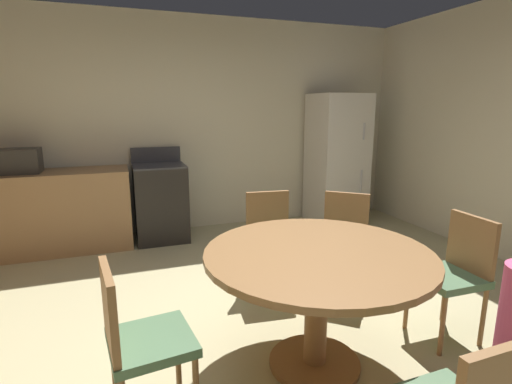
# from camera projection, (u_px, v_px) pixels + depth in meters

# --- Properties ---
(ground_plane) EXTENTS (14.00, 14.00, 0.00)m
(ground_plane) POSITION_uv_depth(u_px,v_px,m) (267.00, 339.00, 2.73)
(ground_plane) COLOR tan
(wall_back) EXTENTS (6.09, 0.12, 2.70)m
(wall_back) POSITION_uv_depth(u_px,v_px,m) (189.00, 126.00, 5.03)
(wall_back) COLOR beige
(wall_back) RESTS_ON ground
(kitchen_counter) EXTENTS (1.95, 0.60, 0.90)m
(kitchen_counter) POSITION_uv_depth(u_px,v_px,m) (38.00, 213.00, 4.27)
(kitchen_counter) COLOR #9E754C
(kitchen_counter) RESTS_ON ground
(oven_range) EXTENTS (0.60, 0.60, 1.10)m
(oven_range) POSITION_uv_depth(u_px,v_px,m) (161.00, 202.00, 4.71)
(oven_range) COLOR black
(oven_range) RESTS_ON ground
(refrigerator) EXTENTS (0.68, 0.68, 1.76)m
(refrigerator) POSITION_uv_depth(u_px,v_px,m) (337.00, 159.00, 5.35)
(refrigerator) COLOR silver
(refrigerator) RESTS_ON ground
(microwave) EXTENTS (0.44, 0.32, 0.26)m
(microwave) POSITION_uv_depth(u_px,v_px,m) (17.00, 161.00, 4.11)
(microwave) COLOR #2D2B28
(microwave) RESTS_ON kitchen_counter
(dining_table) EXTENTS (1.36, 1.36, 0.76)m
(dining_table) POSITION_uv_depth(u_px,v_px,m) (317.00, 274.00, 2.33)
(dining_table) COLOR olive
(dining_table) RESTS_ON ground
(chair_northeast) EXTENTS (0.56, 0.56, 0.87)m
(chair_northeast) POSITION_uv_depth(u_px,v_px,m) (343.00, 237.00, 3.32)
(chair_northeast) COLOR olive
(chair_northeast) RESTS_ON ground
(chair_west) EXTENTS (0.44, 0.44, 0.87)m
(chair_west) POSITION_uv_depth(u_px,v_px,m) (137.00, 336.00, 1.90)
(chair_west) COLOR olive
(chair_west) RESTS_ON ground
(chair_north) EXTENTS (0.44, 0.44, 0.87)m
(chair_north) POSITION_uv_depth(u_px,v_px,m) (271.00, 236.00, 3.36)
(chair_north) COLOR olive
(chair_north) RESTS_ON ground
(chair_east) EXTENTS (0.41, 0.41, 0.87)m
(chair_east) POSITION_uv_depth(u_px,v_px,m) (456.00, 269.00, 2.68)
(chair_east) COLOR olive
(chair_east) RESTS_ON ground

